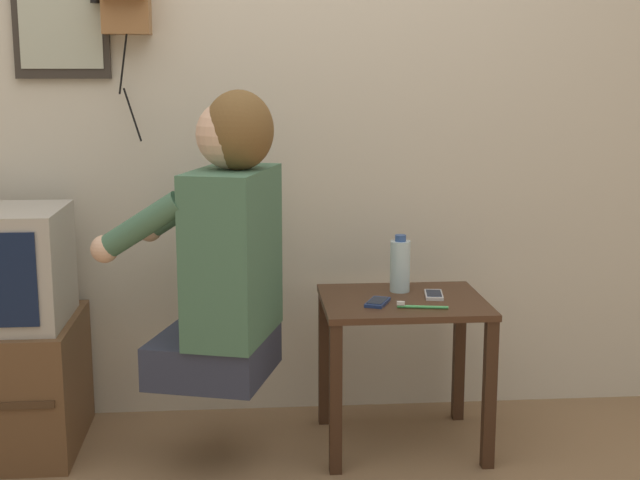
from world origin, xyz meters
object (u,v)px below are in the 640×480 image
object	(u,v)px
framed_picture	(59,7)
cell_phone_held	(377,302)
cell_phone_spare	(433,295)
toothbrush	(418,306)
water_bottle	(399,265)
person	(225,246)

from	to	relation	value
framed_picture	cell_phone_held	xyz separation A→B (m)	(1.08, -0.42, -0.99)
cell_phone_spare	toothbrush	size ratio (longest dim) A/B	0.78
toothbrush	water_bottle	bearing A→B (deg)	15.95
cell_phone_held	water_bottle	world-z (taller)	water_bottle
framed_picture	cell_phone_spare	xyz separation A→B (m)	(1.29, -0.34, -0.99)
person	cell_phone_spare	size ratio (longest dim) A/B	7.12
person	water_bottle	bearing A→B (deg)	-53.12
framed_picture	toothbrush	distance (m)	1.63
cell_phone_held	framed_picture	bearing A→B (deg)	-177.90
cell_phone_held	water_bottle	size ratio (longest dim) A/B	0.68
cell_phone_spare	water_bottle	distance (m)	0.16
person	cell_phone_spare	world-z (taller)	person
person	water_bottle	xyz separation A→B (m)	(0.61, 0.22, -0.12)
water_bottle	toothbrush	size ratio (longest dim) A/B	1.21
cell_phone_held	toothbrush	bearing A→B (deg)	-4.87
framed_picture	water_bottle	xyz separation A→B (m)	(1.18, -0.26, -0.90)
person	toothbrush	bearing A→B (deg)	-74.29
framed_picture	water_bottle	distance (m)	1.51
person	framed_picture	size ratio (longest dim) A/B	1.87
cell_phone_held	toothbrush	xyz separation A→B (m)	(0.13, -0.07, 0.00)
cell_phone_spare	cell_phone_held	bearing A→B (deg)	-150.08
framed_picture	toothbrush	size ratio (longest dim) A/B	2.97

